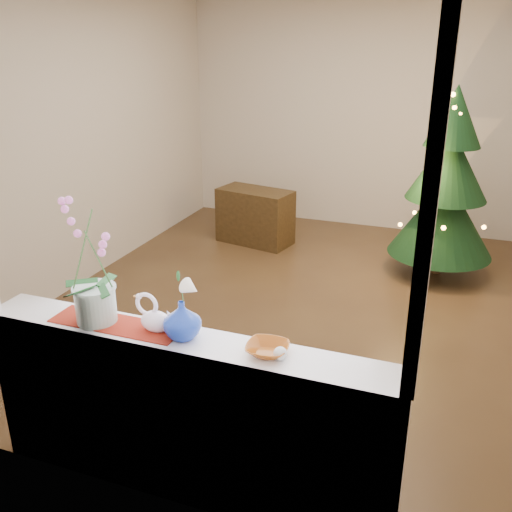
{
  "coord_description": "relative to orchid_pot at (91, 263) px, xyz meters",
  "views": [
    {
      "loc": [
        1.19,
        -4.52,
        2.3
      ],
      "look_at": [
        0.02,
        -1.4,
        0.99
      ],
      "focal_mm": 40.0,
      "sensor_mm": 36.0,
      "label": 1
    }
  ],
  "objects": [
    {
      "name": "xmas_tree",
      "position": [
        1.51,
        3.58,
        -0.31
      ],
      "size": [
        1.09,
        1.09,
        1.87
      ],
      "primitive_type": null,
      "rotation": [
        0.0,
        0.0,
        -0.06
      ],
      "color": "black",
      "rests_on": "ground"
    },
    {
      "name": "side_table",
      "position": [
        -0.56,
        3.78,
        -0.93
      ],
      "size": [
        0.91,
        0.58,
        0.63
      ],
      "primitive_type": "cube",
      "rotation": [
        0.0,
        0.0,
        -0.2
      ],
      "color": "black",
      "rests_on": "ground"
    },
    {
      "name": "blue_vase",
      "position": [
        0.49,
        0.01,
        -0.21
      ],
      "size": [
        0.25,
        0.25,
        0.22
      ],
      "primitive_type": "imported",
      "rotation": [
        0.0,
        0.0,
        -0.19
      ],
      "color": "navy",
      "rests_on": "windowsill"
    },
    {
      "name": "ground",
      "position": [
        0.49,
        2.38,
        -1.25
      ],
      "size": [
        5.0,
        5.0,
        0.0
      ],
      "primitive_type": "plane",
      "color": "#3C2918",
      "rests_on": "ground"
    },
    {
      "name": "window_apron",
      "position": [
        0.49,
        -0.08,
        -0.81
      ],
      "size": [
        2.2,
        0.08,
        0.88
      ],
      "primitive_type": "cube",
      "color": "white",
      "rests_on": "ground"
    },
    {
      "name": "lily",
      "position": [
        0.49,
        0.01,
        -0.02
      ],
      "size": [
        0.12,
        0.07,
        0.17
      ],
      "primitive_type": null,
      "color": "silver",
      "rests_on": "blue_vase"
    },
    {
      "name": "wall_back",
      "position": [
        0.49,
        4.88,
        0.1
      ],
      "size": [
        4.5,
        0.1,
        2.7
      ],
      "primitive_type": "cube",
      "color": "beige",
      "rests_on": "ground"
    },
    {
      "name": "wall_front",
      "position": [
        0.49,
        -0.12,
        0.1
      ],
      "size": [
        4.5,
        0.1,
        2.7
      ],
      "primitive_type": "cube",
      "color": "beige",
      "rests_on": "ground"
    },
    {
      "name": "swan",
      "position": [
        0.33,
        0.02,
        -0.23
      ],
      "size": [
        0.23,
        0.11,
        0.19
      ],
      "primitive_type": null,
      "rotation": [
        0.0,
        0.0,
        0.04
      ],
      "color": "white",
      "rests_on": "windowsill"
    },
    {
      "name": "windowsill",
      "position": [
        0.49,
        0.01,
        -0.35
      ],
      "size": [
        2.2,
        0.26,
        0.04
      ],
      "primitive_type": "cube",
      "color": "white",
      "rests_on": "window_apron"
    },
    {
      "name": "amber_dish",
      "position": [
        0.92,
        0.01,
        -0.3
      ],
      "size": [
        0.18,
        0.18,
        0.04
      ],
      "primitive_type": "imported",
      "rotation": [
        0.0,
        0.0,
        0.07
      ],
      "color": "#8D430F",
      "rests_on": "windowsill"
    },
    {
      "name": "runner",
      "position": [
        0.11,
        0.01,
        -0.32
      ],
      "size": [
        0.7,
        0.2,
        0.01
      ],
      "primitive_type": "cube",
      "color": "maroon",
      "rests_on": "windowsill"
    },
    {
      "name": "wall_left",
      "position": [
        -1.76,
        2.38,
        0.1
      ],
      "size": [
        0.1,
        5.0,
        2.7
      ],
      "primitive_type": "cube",
      "color": "beige",
      "rests_on": "ground"
    },
    {
      "name": "orchid_pot",
      "position": [
        0.0,
        0.0,
        0.0
      ],
      "size": [
        0.29,
        0.29,
        0.65
      ],
      "primitive_type": null,
      "rotation": [
        0.0,
        0.0,
        -0.37
      ],
      "color": "silver",
      "rests_on": "windowsill"
    },
    {
      "name": "paperweight",
      "position": [
        0.99,
        -0.02,
        -0.29
      ],
      "size": [
        0.08,
        0.08,
        0.06
      ],
      "primitive_type": "sphere",
      "rotation": [
        0.0,
        0.0,
        0.19
      ],
      "color": "silver",
      "rests_on": "windowsill"
    },
    {
      "name": "window_frame",
      "position": [
        0.49,
        -0.09,
        0.45
      ],
      "size": [
        2.22,
        0.06,
        1.6
      ],
      "primitive_type": null,
      "color": "white",
      "rests_on": "windowsill"
    }
  ]
}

